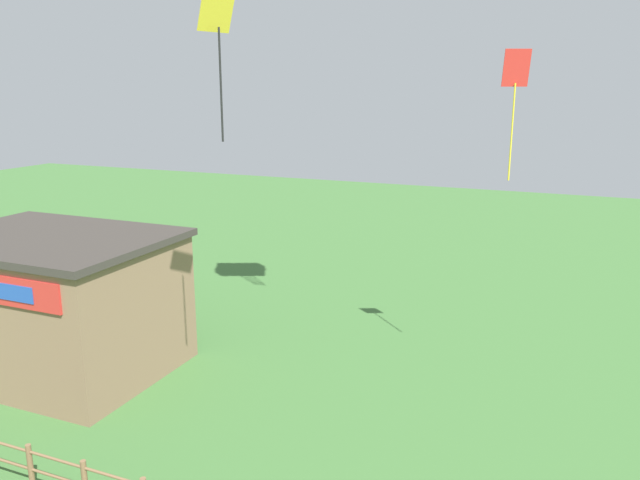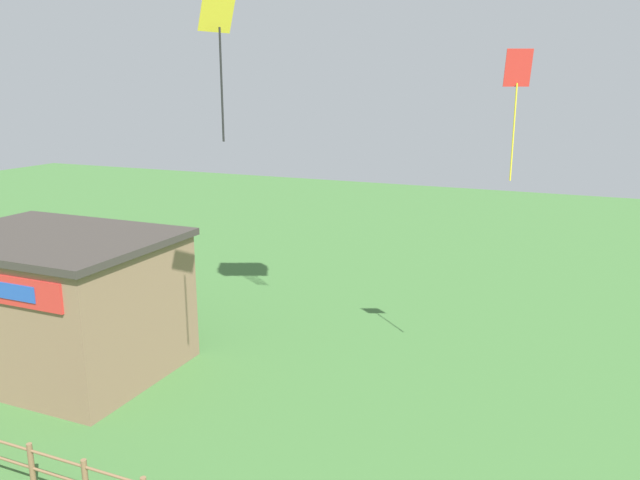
{
  "view_description": "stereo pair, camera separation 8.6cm",
  "coord_description": "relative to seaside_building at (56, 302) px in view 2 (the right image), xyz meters",
  "views": [
    {
      "loc": [
        4.94,
        -1.95,
        9.67
      ],
      "look_at": [
        0.0,
        9.77,
        6.56
      ],
      "focal_mm": 35.0,
      "sensor_mm": 36.0,
      "label": 1
    },
    {
      "loc": [
        5.02,
        -1.92,
        9.67
      ],
      "look_at": [
        0.0,
        9.77,
        6.56
      ],
      "focal_mm": 35.0,
      "sensor_mm": 36.0,
      "label": 2
    }
  ],
  "objects": [
    {
      "name": "seaside_building",
      "position": [
        0.0,
        0.0,
        0.0
      ],
      "size": [
        8.09,
        5.92,
        4.82
      ],
      "color": "#84664C",
      "rests_on": "ground_plane"
    },
    {
      "name": "kite_red_diamond",
      "position": [
        14.52,
        3.78,
        7.25
      ],
      "size": [
        0.77,
        0.49,
        3.74
      ],
      "color": "red"
    },
    {
      "name": "kite_yellow_diamond",
      "position": [
        8.56,
        -2.42,
        8.74
      ],
      "size": [
        0.69,
        1.02,
        3.73
      ],
      "color": "yellow"
    }
  ]
}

